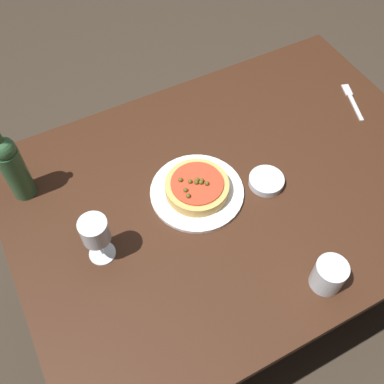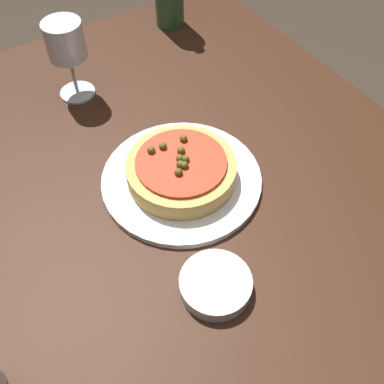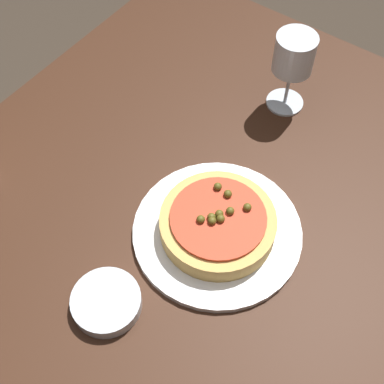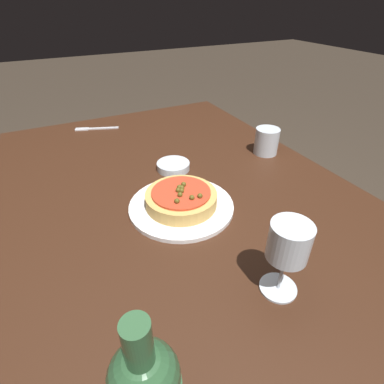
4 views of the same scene
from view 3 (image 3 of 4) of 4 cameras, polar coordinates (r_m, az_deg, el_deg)
name	(u,v)px [view 3 (image 3 of 4)]	position (r m, az deg, el deg)	size (l,w,h in m)	color
dining_table	(162,294)	(0.96, -3.17, -10.84)	(1.38, 0.99, 0.74)	#381E11
dinner_plate	(217,232)	(0.91, 2.70, -4.25)	(0.29, 0.29, 0.01)	white
pizza	(218,223)	(0.89, 2.77, -3.37)	(0.19, 0.19, 0.05)	tan
wine_glass	(294,57)	(1.03, 10.80, 13.95)	(0.08, 0.08, 0.17)	silver
side_bowl	(106,302)	(0.86, -9.12, -11.52)	(0.11, 0.11, 0.02)	silver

